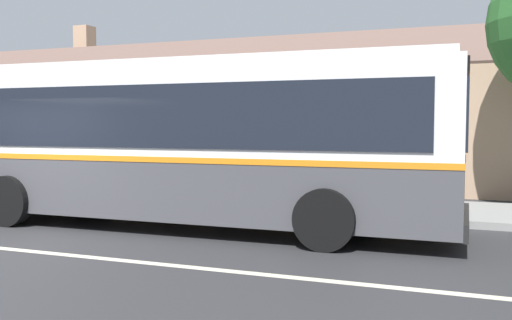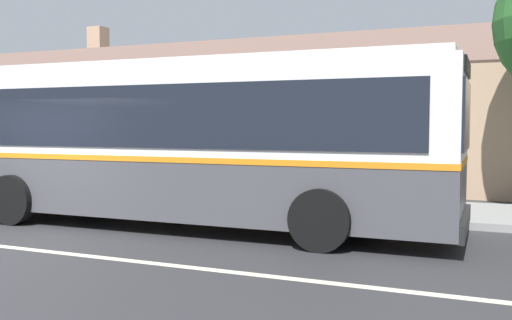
% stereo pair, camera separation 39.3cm
% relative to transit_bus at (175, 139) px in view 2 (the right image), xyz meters
% --- Properties ---
extents(sidewalk_far, '(60.00, 3.00, 0.15)m').
position_rel_transit_bus_xyz_m(sidewalk_far, '(-1.99, 3.10, -1.63)').
color(sidewalk_far, gray).
rests_on(sidewalk_far, ground).
extents(community_building, '(24.81, 8.39, 6.32)m').
position_rel_transit_bus_xyz_m(community_building, '(-3.99, 10.36, 0.22)').
color(community_building, tan).
rests_on(community_building, ground).
extents(transit_bus, '(10.96, 2.84, 3.17)m').
position_rel_transit_bus_xyz_m(transit_bus, '(0.00, 0.00, 0.00)').
color(transit_bus, '#47474C').
rests_on(transit_bus, ground).
extents(bench_by_building, '(1.65, 0.51, 0.94)m').
position_rel_transit_bus_xyz_m(bench_by_building, '(-5.19, 2.79, -1.14)').
color(bench_by_building, brown).
rests_on(bench_by_building, sidewalk_far).
extents(bench_down_street, '(1.71, 0.51, 0.94)m').
position_rel_transit_bus_xyz_m(bench_down_street, '(-0.70, 2.59, -1.13)').
color(bench_down_street, brown).
rests_on(bench_down_street, sidewalk_far).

